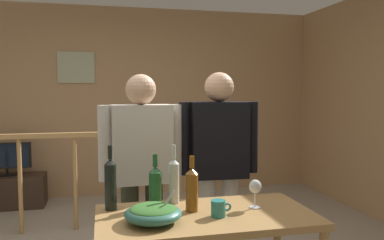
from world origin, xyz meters
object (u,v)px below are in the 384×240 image
at_px(framed_picture, 76,67).
at_px(wine_bottle_green, 155,185).
at_px(mug_teal, 219,208).
at_px(person_standing_right, 219,158).
at_px(tv_console, 8,191).
at_px(salad_bowl, 153,213).
at_px(wine_bottle_amber, 192,189).
at_px(person_standing_left, 142,163).
at_px(serving_table, 206,229).
at_px(wine_bottle_dark, 111,183).
at_px(stair_railing, 70,167).
at_px(wine_glass, 255,188).
at_px(wine_bottle_clear, 174,180).
at_px(flat_screen_tv, 6,156).

bearing_deg(framed_picture, wine_bottle_green, -78.85).
distance_m(mug_teal, person_standing_right, 0.84).
distance_m(tv_console, person_standing_right, 3.25).
xyz_separation_m(salad_bowl, wine_bottle_amber, (0.25, 0.14, 0.08)).
bearing_deg(person_standing_right, person_standing_left, 3.81).
xyz_separation_m(serving_table, wine_bottle_dark, (-0.53, 0.20, 0.25)).
height_order(tv_console, serving_table, serving_table).
height_order(stair_railing, wine_bottle_green, wine_bottle_green).
bearing_deg(framed_picture, serving_table, -75.25).
height_order(stair_railing, wine_glass, stair_railing).
xyz_separation_m(stair_railing, wine_bottle_clear, (0.77, -1.86, 0.25)).
bearing_deg(serving_table, wine_bottle_amber, 138.31).
xyz_separation_m(flat_screen_tv, wine_glass, (2.06, -3.06, 0.25)).
xyz_separation_m(tv_console, wine_bottle_green, (1.48, -2.92, 0.71)).
xyz_separation_m(wine_glass, person_standing_left, (-0.61, 0.69, 0.05)).
relative_size(framed_picture, wine_bottle_green, 1.50).
xyz_separation_m(salad_bowl, wine_glass, (0.63, 0.12, 0.07)).
relative_size(stair_railing, person_standing_right, 2.07).
distance_m(wine_bottle_clear, wine_bottle_amber, 0.20).
bearing_deg(mug_teal, wine_bottle_amber, 133.52).
relative_size(wine_glass, wine_bottle_clear, 0.47).
height_order(serving_table, wine_bottle_clear, wine_bottle_clear).
bearing_deg(stair_railing, person_standing_left, -66.16).
height_order(framed_picture, tv_console, framed_picture).
distance_m(framed_picture, wine_bottle_clear, 3.37).
bearing_deg(wine_bottle_green, person_standing_left, 93.32).
distance_m(tv_console, wine_bottle_dark, 3.25).
distance_m(stair_railing, tv_console, 1.40).
distance_m(wine_bottle_green, person_standing_right, 0.77).
distance_m(serving_table, person_standing_right, 0.83).
relative_size(tv_console, wine_bottle_green, 2.78).
bearing_deg(wine_bottle_amber, framed_picture, 103.88).
bearing_deg(stair_railing, salad_bowl, -74.89).
xyz_separation_m(framed_picture, tv_console, (-0.85, -0.29, -1.59)).
bearing_deg(wine_bottle_amber, flat_screen_tv, 118.95).
height_order(salad_bowl, person_standing_left, person_standing_left).
xyz_separation_m(flat_screen_tv, person_standing_left, (1.45, -2.37, 0.30)).
bearing_deg(flat_screen_tv, tv_console, 90.00).
bearing_deg(wine_bottle_clear, flat_screen_tv, 119.42).
bearing_deg(stair_railing, tv_console, 129.49).
height_order(wine_bottle_dark, person_standing_right, person_standing_right).
bearing_deg(stair_railing, person_standing_right, -48.99).
bearing_deg(wine_glass, wine_bottle_amber, 176.21).
bearing_deg(wine_bottle_green, tv_console, 116.89).
relative_size(serving_table, salad_bowl, 4.02).
distance_m(serving_table, wine_bottle_green, 0.40).
xyz_separation_m(wine_glass, wine_bottle_amber, (-0.39, 0.03, 0.01)).
height_order(salad_bowl, wine_bottle_amber, wine_bottle_amber).
distance_m(framed_picture, wine_bottle_dark, 3.35).
relative_size(framed_picture, serving_table, 0.39).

